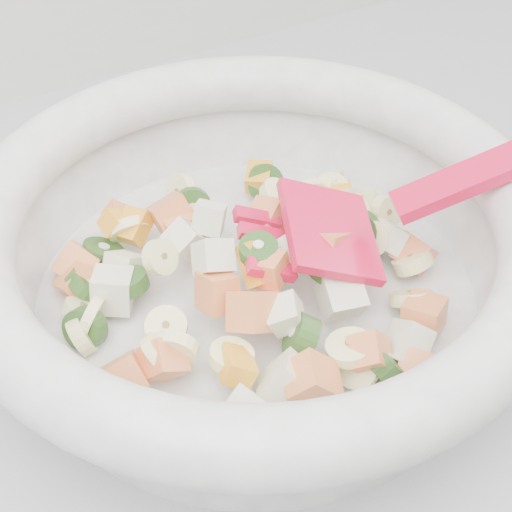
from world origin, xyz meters
TOP-DOWN VIEW (x-y plane):
  - mixing_bowl at (-0.11, 1.40)m, footprint 0.46×0.35m

SIDE VIEW (x-z plane):
  - mixing_bowl at x=-0.11m, z-range 0.87..1.03m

